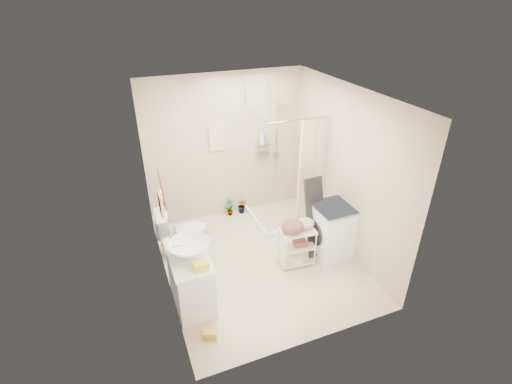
# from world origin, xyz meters

# --- Properties ---
(floor) EXTENTS (3.20, 3.20, 0.00)m
(floor) POSITION_xyz_m (0.00, 0.00, 0.00)
(floor) COLOR beige
(floor) RESTS_ON ground
(ceiling) EXTENTS (2.80, 3.20, 0.04)m
(ceiling) POSITION_xyz_m (0.00, 0.00, 2.60)
(ceiling) COLOR silver
(ceiling) RESTS_ON ground
(wall_back) EXTENTS (2.80, 0.04, 2.60)m
(wall_back) POSITION_xyz_m (0.00, 1.60, 1.30)
(wall_back) COLOR beige
(wall_back) RESTS_ON ground
(wall_front) EXTENTS (2.80, 0.04, 2.60)m
(wall_front) POSITION_xyz_m (0.00, -1.60, 1.30)
(wall_front) COLOR beige
(wall_front) RESTS_ON ground
(wall_left) EXTENTS (0.04, 3.20, 2.60)m
(wall_left) POSITION_xyz_m (-1.40, 0.00, 1.30)
(wall_left) COLOR beige
(wall_left) RESTS_ON ground
(wall_right) EXTENTS (0.04, 3.20, 2.60)m
(wall_right) POSITION_xyz_m (1.40, 0.00, 1.30)
(wall_right) COLOR beige
(wall_right) RESTS_ON ground
(vanity) EXTENTS (0.51, 0.89, 0.78)m
(vanity) POSITION_xyz_m (-1.16, -0.43, 0.39)
(vanity) COLOR white
(vanity) RESTS_ON ground
(sink) EXTENTS (0.65, 0.65, 0.18)m
(sink) POSITION_xyz_m (-1.13, -0.41, 0.87)
(sink) COLOR white
(sink) RESTS_ON vanity
(counter_basket) EXTENTS (0.18, 0.14, 0.10)m
(counter_basket) POSITION_xyz_m (-1.06, -0.73, 0.83)
(counter_basket) COLOR yellow
(counter_basket) RESTS_ON vanity
(floor_basket) EXTENTS (0.29, 0.26, 0.13)m
(floor_basket) POSITION_xyz_m (-1.10, -1.08, 0.06)
(floor_basket) COLOR gold
(floor_basket) RESTS_ON ground
(toilet) EXTENTS (0.82, 0.52, 0.80)m
(toilet) POSITION_xyz_m (-1.04, 0.66, 0.40)
(toilet) COLOR silver
(toilet) RESTS_ON ground
(mop) EXTENTS (0.14, 0.14, 1.19)m
(mop) POSITION_xyz_m (-1.21, 1.53, 0.59)
(mop) COLOR #A72822
(mop) RESTS_ON ground
(potted_plant_a) EXTENTS (0.19, 0.14, 0.34)m
(potted_plant_a) POSITION_xyz_m (-0.01, 1.47, 0.17)
(potted_plant_a) COLOR brown
(potted_plant_a) RESTS_ON ground
(potted_plant_b) EXTENTS (0.22, 0.22, 0.31)m
(potted_plant_b) POSITION_xyz_m (0.24, 1.46, 0.16)
(potted_plant_b) COLOR brown
(potted_plant_b) RESTS_ON ground
(hanging_towel) EXTENTS (0.28, 0.03, 0.42)m
(hanging_towel) POSITION_xyz_m (-0.15, 1.58, 1.50)
(hanging_towel) COLOR beige
(hanging_towel) RESTS_ON wall_back
(towel_ring) EXTENTS (0.04, 0.22, 0.34)m
(towel_ring) POSITION_xyz_m (-1.38, -0.20, 1.47)
(towel_ring) COLOR #F3E496
(towel_ring) RESTS_ON wall_left
(tp_holder) EXTENTS (0.08, 0.12, 0.14)m
(tp_holder) POSITION_xyz_m (-1.36, 0.05, 0.72)
(tp_holder) COLOR silver
(tp_holder) RESTS_ON wall_left
(shower) EXTENTS (1.10, 1.10, 2.10)m
(shower) POSITION_xyz_m (0.85, 1.05, 1.05)
(shower) COLOR white
(shower) RESTS_ON ground
(shampoo_bottle_a) EXTENTS (0.10, 0.10, 0.24)m
(shampoo_bottle_a) POSITION_xyz_m (0.65, 1.50, 1.44)
(shampoo_bottle_a) COLOR silver
(shampoo_bottle_a) RESTS_ON shower
(shampoo_bottle_b) EXTENTS (0.11, 0.11, 0.19)m
(shampoo_bottle_b) POSITION_xyz_m (0.70, 1.51, 1.41)
(shampoo_bottle_b) COLOR #415994
(shampoo_bottle_b) RESTS_ON shower
(washing_machine) EXTENTS (0.59, 0.61, 0.85)m
(washing_machine) POSITION_xyz_m (1.14, -0.18, 0.42)
(washing_machine) COLOR white
(washing_machine) RESTS_ON ground
(laundry_rack) EXTENTS (0.55, 0.35, 0.72)m
(laundry_rack) POSITION_xyz_m (0.52, -0.22, 0.36)
(laundry_rack) COLOR beige
(laundry_rack) RESTS_ON ground
(ironing_board) EXTENTS (0.38, 0.21, 1.28)m
(ironing_board) POSITION_xyz_m (0.91, -0.04, 0.64)
(ironing_board) COLOR black
(ironing_board) RESTS_ON ground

